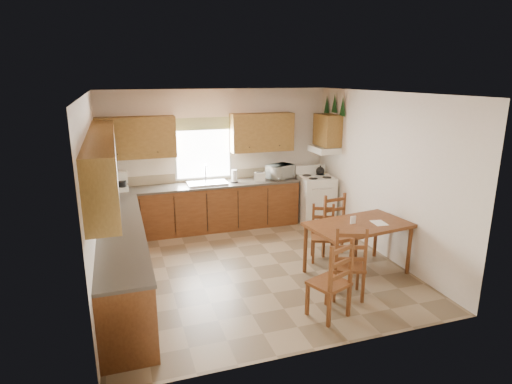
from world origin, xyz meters
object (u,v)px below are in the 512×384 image
object	(u,v)px
chair_near_right	(348,261)
chair_far_right	(340,229)
stove	(316,200)
dining_table	(357,248)
chair_near_left	(329,278)
microwave	(280,172)
chair_far_left	(323,234)

from	to	relation	value
chair_near_right	chair_far_right	xyz separation A→B (m)	(0.52, 1.13, 0.01)
stove	chair_near_right	size ratio (longest dim) A/B	0.92
stove	chair_far_right	size ratio (longest dim) A/B	0.91
dining_table	chair_near_left	distance (m)	1.37
microwave	chair_far_left	world-z (taller)	microwave
chair_near_right	chair_far_left	xyz separation A→B (m)	(0.24, 1.17, -0.07)
microwave	chair_far_right	distance (m)	2.16
microwave	chair_near_left	xyz separation A→B (m)	(-0.74, -3.58, -0.54)
chair_near_left	chair_far_left	distance (m)	1.71
stove	chair_far_right	bearing A→B (deg)	-97.67
chair_near_right	chair_far_right	bearing A→B (deg)	-94.85
chair_near_right	dining_table	bearing A→B (deg)	-111.16
microwave	chair_far_right	bearing A→B (deg)	-106.59
stove	chair_near_left	bearing A→B (deg)	-107.68
chair_near_right	chair_far_right	size ratio (longest dim) A/B	0.98
chair_near_left	chair_far_left	xyz separation A→B (m)	(0.71, 1.55, -0.06)
dining_table	chair_near_left	bearing A→B (deg)	-143.59
stove	chair_near_left	size ratio (longest dim) A/B	0.93
dining_table	chair_far_right	size ratio (longest dim) A/B	1.42
microwave	chair_near_left	bearing A→B (deg)	-125.17
chair_far_right	chair_near_left	bearing A→B (deg)	-131.96
chair_near_left	stove	bearing A→B (deg)	-134.92
chair_far_right	chair_near_right	bearing A→B (deg)	-123.21
chair_near_left	microwave	bearing A→B (deg)	-123.26
dining_table	chair_near_left	size ratio (longest dim) A/B	1.45
stove	chair_near_left	distance (m)	3.56
microwave	chair_far_left	distance (m)	2.12
chair_near_right	chair_far_right	distance (m)	1.24
stove	chair_far_left	size ratio (longest dim) A/B	1.05
microwave	chair_near_left	world-z (taller)	microwave
chair_far_left	chair_far_right	size ratio (longest dim) A/B	0.86
microwave	chair_near_right	size ratio (longest dim) A/B	0.45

